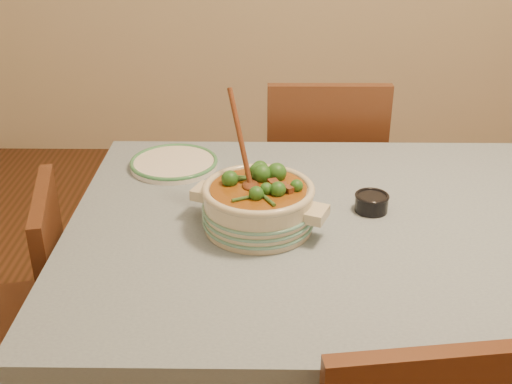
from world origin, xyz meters
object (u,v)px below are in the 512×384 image
at_px(dining_table, 393,253).
at_px(white_plate, 174,163).
at_px(stew_casserole, 258,202).
at_px(condiment_bowl, 372,202).
at_px(chair_left, 23,308).
at_px(chair_far, 322,176).

height_order(dining_table, white_plate, white_plate).
xyz_separation_m(dining_table, stew_casserole, (-0.35, -0.02, 0.16)).
bearing_deg(condiment_bowl, white_plate, 153.86).
bearing_deg(condiment_bowl, dining_table, -50.19).
bearing_deg(chair_left, condiment_bowl, 79.84).
bearing_deg(white_plate, chair_far, 41.59).
xyz_separation_m(stew_casserole, chair_far, (0.24, 0.80, -0.31)).
bearing_deg(condiment_bowl, stew_casserole, -163.37).
bearing_deg(chair_left, white_plate, 115.32).
bearing_deg(chair_far, chair_left, 39.50).
relative_size(white_plate, condiment_bowl, 3.73).
relative_size(dining_table, chair_left, 2.07).
relative_size(dining_table, stew_casserole, 4.73).
bearing_deg(chair_far, white_plate, 41.09).
distance_m(stew_casserole, chair_left, 0.76).
distance_m(dining_table, condiment_bowl, 0.15).
xyz_separation_m(stew_casserole, condiment_bowl, (0.30, 0.09, -0.04)).
bearing_deg(dining_table, white_plate, 150.98).
xyz_separation_m(stew_casserole, chair_left, (-0.66, 0.05, -0.37)).
relative_size(stew_casserole, white_plate, 1.05).
distance_m(dining_table, chair_left, 1.04).
relative_size(white_plate, chair_left, 0.42).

